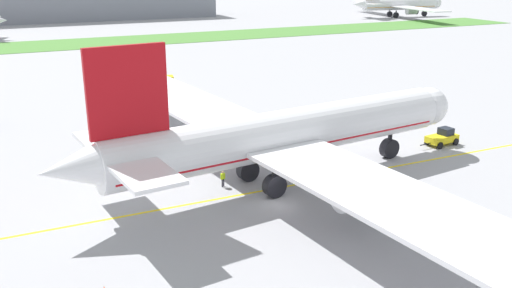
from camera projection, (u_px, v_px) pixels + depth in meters
ground_plane at (276, 205)px, 54.64m from camera, size 600.00×600.00×0.00m
apron_taxi_line at (260, 191)px, 57.84m from camera, size 280.00×0.36×0.01m
grass_median_strip at (81, 44)px, 162.16m from camera, size 320.00×24.00×0.10m
airliner_foreground at (281, 135)px, 58.18m from camera, size 48.67×77.57×16.00m
pushback_tug at (443, 137)px, 72.28m from camera, size 6.16×2.84×2.20m
ground_crew_wingwalker_port at (223, 177)px, 58.70m from camera, size 0.58×0.41×1.76m
service_truck_fuel_bowser at (161, 83)px, 101.83m from camera, size 4.88×3.29×2.85m
parked_airliner_far_outer at (398, 4)px, 238.38m from camera, size 42.64×66.78×15.70m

